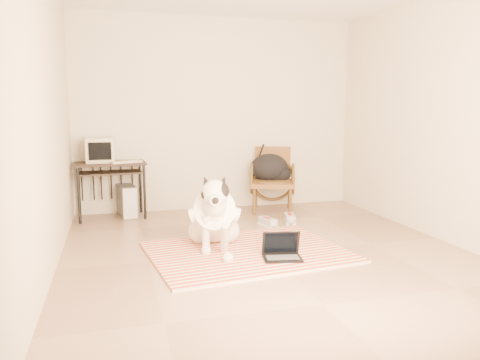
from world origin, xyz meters
name	(u,v)px	position (x,y,z in m)	size (l,w,h in m)	color
floor	(267,252)	(0.00, 0.00, 0.00)	(4.50, 4.50, 0.00)	#8C6D56
wall_back	(218,115)	(0.00, 2.25, 1.35)	(4.50, 4.50, 0.00)	beige
wall_front	(410,126)	(0.00, -2.25, 1.35)	(4.50, 4.50, 0.00)	beige
wall_left	(46,119)	(-2.00, 0.00, 1.35)	(4.50, 4.50, 0.00)	beige
wall_right	(444,117)	(2.00, 0.00, 1.35)	(4.50, 4.50, 0.00)	beige
rug	(248,252)	(-0.20, 0.03, 0.01)	(2.07, 1.68, 0.02)	red
dog	(214,217)	(-0.48, 0.26, 0.33)	(0.55, 1.15, 0.82)	silver
laptop	(282,252)	(0.06, -0.27, 0.08)	(0.40, 0.32, 0.25)	black
computer_desk	(110,170)	(-1.50, 1.96, 0.64)	(0.92, 0.55, 0.74)	black
crt_monitor	(100,150)	(-1.62, 2.01, 0.90)	(0.36, 0.34, 0.32)	#B6AB8F
desk_keyboard	(126,162)	(-1.30, 1.86, 0.76)	(0.39, 0.14, 0.03)	#B6AB8F
pc_tower	(127,201)	(-1.31, 2.01, 0.21)	(0.26, 0.48, 0.42)	#4B4B4E
rattan_chair	(273,179)	(0.69, 1.84, 0.45)	(0.74, 0.73, 0.89)	brown
backpack	(271,169)	(0.67, 1.85, 0.59)	(0.58, 0.45, 0.40)	black
sneaker_left	(268,222)	(0.35, 1.03, 0.04)	(0.19, 0.31, 0.10)	silver
sneaker_right	(290,219)	(0.68, 1.12, 0.05)	(0.19, 0.32, 0.10)	silver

